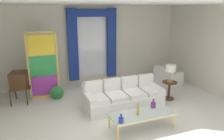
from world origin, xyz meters
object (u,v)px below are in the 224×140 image
Objects in this scene: bottle_crystal_tall at (138,110)px; round_side_table at (169,89)px; stained_glass_divider at (43,67)px; peacock_figurine at (57,94)px; vintage_tv at (19,80)px; table_lamp_brass at (171,69)px; armchair_white at (167,79)px; coffee_table at (142,115)px; couch_white_long at (123,97)px; bottle_blue_decanter at (121,120)px; bottle_amber_squat at (153,104)px.

bottle_crystal_tall is 0.52× the size of round_side_table.
peacock_figurine is at bearing -43.07° from stained_glass_divider.
vintage_tv reaches higher than table_lamp_brass.
peacock_figurine is (-1.58, 2.55, -0.31)m from bottle_crystal_tall.
armchair_white is 4.52m from stained_glass_divider.
stained_glass_divider is at bearing 125.83° from coffee_table.
round_side_table is 0.67m from table_lamp_brass.
armchair_white is at bearing 23.66° from couch_white_long.
couch_white_long is 1.07× the size of stained_glass_divider.
bottle_blue_decanter is at bearing -139.68° from armchair_white.
bottle_crystal_tall is at bearing -144.25° from round_side_table.
coffee_table is 6.47× the size of bottle_amber_squat.
bottle_blue_decanter is 0.38× the size of table_lamp_brass.
coffee_table is 3.95m from vintage_tv.
coffee_table is 0.69m from bottle_blue_decanter.
couch_white_long is at bearing 106.64° from bottle_amber_squat.
vintage_tv is 0.82m from stained_glass_divider.
round_side_table is at bearing -122.28° from armchair_white.
stained_glass_divider is (-2.05, 2.84, 0.68)m from coffee_table.
bottle_blue_decanter is 2.86m from table_lamp_brass.
stained_glass_divider is 3.70× the size of round_side_table.
stained_glass_divider reaches higher than vintage_tv.
vintage_tv is at bearing 141.47° from bottle_amber_squat.
couch_white_long reaches higher than bottle_crystal_tall.
vintage_tv is at bearing 133.80° from bottle_crystal_tall.
armchair_white is at bearing 40.32° from bottle_blue_decanter.
round_side_table is (1.29, 1.11, -0.14)m from bottle_amber_squat.
armchair_white is at bearing -4.51° from vintage_tv.
stained_glass_divider is (-2.48, 2.65, 0.56)m from bottle_amber_squat.
peacock_figurine is at bearing 132.51° from bottle_amber_squat.
coffee_table is 7.27× the size of bottle_blue_decanter.
peacock_figurine is at bearing 124.13° from coffee_table.
vintage_tv is 1.23m from peacock_figurine.
armchair_white is at bearing 57.72° from round_side_table.
couch_white_long is at bearing -156.34° from armchair_white.
armchair_white is (1.95, 2.16, -0.21)m from bottle_amber_squat.
couch_white_long is 1.79m from table_lamp_brass.
vintage_tv is at bearing 162.07° from round_side_table.
stained_glass_divider is (0.75, 0.08, 0.33)m from vintage_tv.
stained_glass_divider reaches higher than armchair_white.
coffee_table is 2.25m from table_lamp_brass.
stained_glass_divider is at bearing 114.68° from bottle_blue_decanter.
armchair_white is at bearing 57.72° from table_lamp_brass.
table_lamp_brass reaches higher than bottle_crystal_tall.
couch_white_long is 1.22m from bottle_amber_squat.
bottle_blue_decanter is (-0.65, -0.22, 0.11)m from coffee_table.
table_lamp_brass is (1.29, 1.11, 0.53)m from bottle_amber_squat.
coffee_table is at bearing -44.59° from vintage_tv.
bottle_blue_decanter is 0.21× the size of armchair_white.
bottle_crystal_tall is at bearing -46.20° from vintage_tv.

